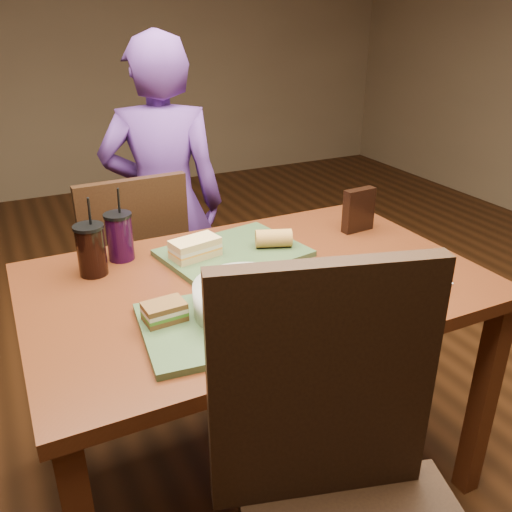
% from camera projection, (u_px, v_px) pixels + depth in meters
% --- Properties ---
extents(ground, '(6.00, 6.00, 0.00)m').
position_uv_depth(ground, '(256.00, 469.00, 1.89)').
color(ground, '#381C0B').
rests_on(ground, ground).
extents(dining_table, '(1.30, 0.85, 0.75)m').
position_uv_depth(dining_table, '(256.00, 305.00, 1.62)').
color(dining_table, '#502310').
rests_on(dining_table, ground).
extents(chair_near, '(0.57, 0.57, 1.06)m').
position_uv_depth(chair_near, '(349.00, 500.00, 1.06)').
color(chair_near, black).
rests_on(chair_near, ground).
extents(chair_far, '(0.41, 0.41, 0.92)m').
position_uv_depth(chair_far, '(134.00, 273.00, 2.14)').
color(chair_far, black).
rests_on(chair_far, ground).
extents(diner, '(0.59, 0.48, 1.40)m').
position_uv_depth(diner, '(165.00, 206.00, 2.30)').
color(diner, '#582E7F').
rests_on(diner, ground).
extents(tray_near, '(0.45, 0.36, 0.02)m').
position_uv_depth(tray_near, '(229.00, 323.00, 1.34)').
color(tray_near, '#334727').
rests_on(tray_near, dining_table).
extents(tray_far, '(0.47, 0.39, 0.02)m').
position_uv_depth(tray_far, '(233.00, 253.00, 1.72)').
color(tray_far, '#334727').
rests_on(tray_far, dining_table).
extents(salad_bowl, '(0.26, 0.26, 0.09)m').
position_uv_depth(salad_bowl, '(245.00, 296.00, 1.35)').
color(salad_bowl, silver).
rests_on(salad_bowl, tray_near).
extents(soup_bowl, '(0.23, 0.23, 0.08)m').
position_uv_depth(soup_bowl, '(408.00, 272.00, 1.53)').
color(soup_bowl, white).
rests_on(soup_bowl, dining_table).
extents(sandwich_near, '(0.10, 0.07, 0.05)m').
position_uv_depth(sandwich_near, '(164.00, 312.00, 1.32)').
color(sandwich_near, '#593819').
rests_on(sandwich_near, tray_near).
extents(sandwich_far, '(0.16, 0.11, 0.06)m').
position_uv_depth(sandwich_far, '(195.00, 248.00, 1.66)').
color(sandwich_far, tan).
rests_on(sandwich_far, tray_far).
extents(baguette_near, '(0.13, 0.12, 0.06)m').
position_uv_depth(baguette_near, '(315.00, 321.00, 1.27)').
color(baguette_near, '#AD7533').
rests_on(baguette_near, tray_near).
extents(baguette_far, '(0.13, 0.09, 0.06)m').
position_uv_depth(baguette_far, '(274.00, 238.00, 1.73)').
color(baguette_far, '#AD7533').
rests_on(baguette_far, tray_far).
extents(cup_cola, '(0.09, 0.09, 0.24)m').
position_uv_depth(cup_cola, '(91.00, 250.00, 1.57)').
color(cup_cola, black).
rests_on(cup_cola, dining_table).
extents(cup_berry, '(0.09, 0.09, 0.23)m').
position_uv_depth(cup_berry, '(120.00, 236.00, 1.67)').
color(cup_berry, black).
rests_on(cup_berry, dining_table).
extents(chip_bag, '(0.12, 0.04, 0.15)m').
position_uv_depth(chip_bag, '(359.00, 210.00, 1.88)').
color(chip_bag, black).
rests_on(chip_bag, dining_table).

